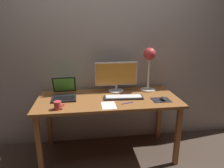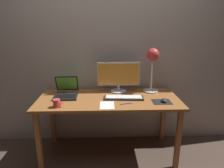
{
  "view_description": "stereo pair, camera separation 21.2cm",
  "coord_description": "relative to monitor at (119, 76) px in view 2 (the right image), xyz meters",
  "views": [
    {
      "loc": [
        -0.24,
        -2.14,
        1.55
      ],
      "look_at": [
        0.04,
        -0.05,
        0.92
      ],
      "focal_mm": 32.28,
      "sensor_mm": 36.0,
      "label": 1
    },
    {
      "loc": [
        -0.03,
        -2.16,
        1.55
      ],
      "look_at": [
        0.04,
        -0.05,
        0.92
      ],
      "focal_mm": 32.28,
      "sensor_mm": 36.0,
      "label": 2
    }
  ],
  "objects": [
    {
      "name": "paper_sheet_near_mouse",
      "position": [
        -0.15,
        -0.43,
        -0.2
      ],
      "size": [
        0.15,
        0.21,
        0.0
      ],
      "primitive_type": "cube",
      "rotation": [
        0.0,
        0.0,
        -0.0
      ],
      "color": "white",
      "rests_on": "desk"
    },
    {
      "name": "ground_plane",
      "position": [
        -0.13,
        -0.21,
        -0.95
      ],
      "size": [
        4.8,
        4.8,
        0.0
      ],
      "primitive_type": "plane",
      "color": "#47382D",
      "rests_on": "ground"
    },
    {
      "name": "laptop",
      "position": [
        -0.62,
        -0.11,
        -0.14
      ],
      "size": [
        0.28,
        0.35,
        0.23
      ],
      "color": "black",
      "rests_on": "desk"
    },
    {
      "name": "back_wall",
      "position": [
        -0.13,
        0.19,
        0.35
      ],
      "size": [
        4.8,
        0.06,
        2.6
      ],
      "primitive_type": "cube",
      "color": "#A8A099",
      "rests_on": "ground"
    },
    {
      "name": "mouse",
      "position": [
        0.47,
        -0.37,
        -0.19
      ],
      "size": [
        0.06,
        0.1,
        0.03
      ],
      "primitive_type": "ellipsoid",
      "color": "#28282B",
      "rests_on": "mousepad"
    },
    {
      "name": "monitor",
      "position": [
        0.0,
        0.0,
        0.0
      ],
      "size": [
        0.52,
        0.19,
        0.37
      ],
      "color": "silver",
      "rests_on": "desk"
    },
    {
      "name": "mousepad",
      "position": [
        0.45,
        -0.36,
        -0.2
      ],
      "size": [
        0.2,
        0.16,
        0.0
      ],
      "primitive_type": "cube",
      "color": "black",
      "rests_on": "desk"
    },
    {
      "name": "keyboard_main",
      "position": [
        0.05,
        -0.24,
        -0.19
      ],
      "size": [
        0.45,
        0.17,
        0.03
      ],
      "color": "#28282B",
      "rests_on": "desk"
    },
    {
      "name": "pen",
      "position": [
        0.06,
        -0.4,
        -0.2
      ],
      "size": [
        0.14,
        0.05,
        0.01
      ],
      "primitive_type": "cylinder",
      "rotation": [
        0.0,
        1.57,
        0.28
      ],
      "color": "#2633A5",
      "rests_on": "desk"
    },
    {
      "name": "desk",
      "position": [
        -0.13,
        -0.21,
        -0.28
      ],
      "size": [
        1.6,
        0.7,
        0.74
      ],
      "color": "#935B2D",
      "rests_on": "ground"
    },
    {
      "name": "coffee_mug",
      "position": [
        -0.65,
        -0.46,
        -0.16
      ],
      "size": [
        0.11,
        0.07,
        0.08
      ],
      "color": "#CC3F3F",
      "rests_on": "desk"
    },
    {
      "name": "desk_lamp",
      "position": [
        0.41,
        -0.0,
        0.19
      ],
      "size": [
        0.19,
        0.19,
        0.54
      ],
      "color": "beige",
      "rests_on": "desk"
    }
  ]
}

